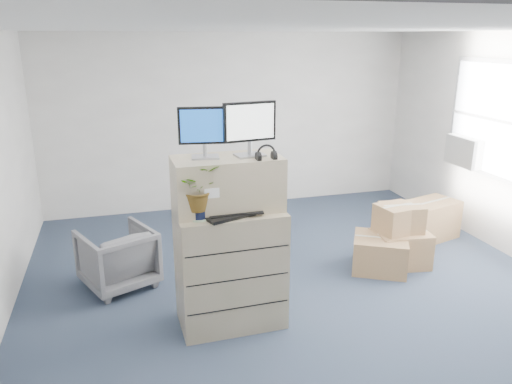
% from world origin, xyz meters
% --- Properties ---
extents(ground, '(7.00, 7.00, 0.00)m').
position_xyz_m(ground, '(0.00, 0.00, 0.00)').
color(ground, '#263444').
rests_on(ground, ground).
extents(wall_back, '(6.00, 0.02, 2.80)m').
position_xyz_m(wall_back, '(0.00, 3.51, 1.40)').
color(wall_back, beige).
rests_on(wall_back, ground).
extents(ac_unit, '(0.24, 0.60, 0.40)m').
position_xyz_m(ac_unit, '(2.87, 1.40, 1.20)').
color(ac_unit, silver).
rests_on(ac_unit, wall_right).
extents(filing_cabinet_lower, '(1.02, 0.63, 1.17)m').
position_xyz_m(filing_cabinet_lower, '(-0.84, -0.04, 0.59)').
color(filing_cabinet_lower, tan).
rests_on(filing_cabinet_lower, ground).
extents(filing_cabinet_upper, '(1.01, 0.52, 0.50)m').
position_xyz_m(filing_cabinet_upper, '(-0.84, 0.02, 1.42)').
color(filing_cabinet_upper, tan).
rests_on(filing_cabinet_upper, filing_cabinet_lower).
extents(monitor_left, '(0.47, 0.21, 0.47)m').
position_xyz_m(monitor_left, '(-1.04, 0.05, 1.94)').
color(monitor_left, '#99999E').
rests_on(monitor_left, filing_cabinet_upper).
extents(monitor_right, '(0.51, 0.23, 0.50)m').
position_xyz_m(monitor_right, '(-0.63, 0.01, 1.96)').
color(monitor_right, '#99999E').
rests_on(monitor_right, filing_cabinet_upper).
extents(headphones, '(0.18, 0.02, 0.18)m').
position_xyz_m(headphones, '(-0.52, -0.16, 1.72)').
color(headphones, black).
rests_on(headphones, filing_cabinet_upper).
extents(keyboard, '(0.60, 0.40, 0.03)m').
position_xyz_m(keyboard, '(-0.83, -0.18, 1.19)').
color(keyboard, black).
rests_on(keyboard, filing_cabinet_lower).
extents(mouse, '(0.11, 0.07, 0.04)m').
position_xyz_m(mouse, '(-0.47, -0.11, 1.19)').
color(mouse, silver).
rests_on(mouse, filing_cabinet_lower).
extents(water_bottle, '(0.08, 0.08, 0.27)m').
position_xyz_m(water_bottle, '(-0.74, 0.00, 1.31)').
color(water_bottle, gray).
rests_on(water_bottle, filing_cabinet_lower).
extents(phone_dock, '(0.07, 0.05, 0.14)m').
position_xyz_m(phone_dock, '(-0.92, -0.00, 1.22)').
color(phone_dock, silver).
rests_on(phone_dock, filing_cabinet_lower).
extents(external_drive, '(0.23, 0.19, 0.06)m').
position_xyz_m(external_drive, '(-0.51, 0.06, 1.20)').
color(external_drive, black).
rests_on(external_drive, filing_cabinet_lower).
extents(tissue_box, '(0.28, 0.17, 0.10)m').
position_xyz_m(tissue_box, '(-0.50, 0.08, 1.28)').
color(tissue_box, '#3B88C9').
rests_on(tissue_box, external_drive).
extents(potted_plant, '(0.47, 0.50, 0.41)m').
position_xyz_m(potted_plant, '(-1.15, -0.17, 1.40)').
color(potted_plant, '#A2BD98').
rests_on(potted_plant, filing_cabinet_lower).
extents(office_chair, '(0.94, 0.92, 0.75)m').
position_xyz_m(office_chair, '(-1.90, 1.04, 0.38)').
color(office_chair, '#58585D').
rests_on(office_chair, ground).
extents(cardboard_boxes, '(2.02, 1.46, 0.78)m').
position_xyz_m(cardboard_boxes, '(1.64, 0.82, 0.29)').
color(cardboard_boxes, '#9B744B').
rests_on(cardboard_boxes, ground).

